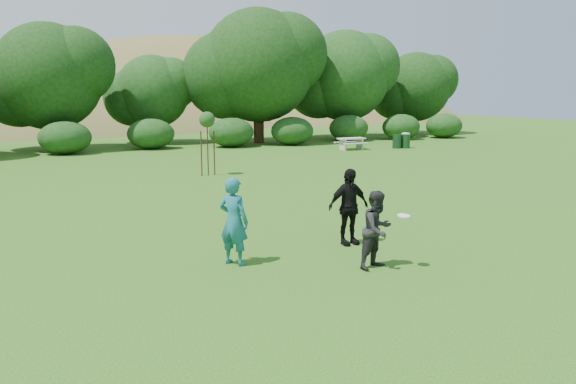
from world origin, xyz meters
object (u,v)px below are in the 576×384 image
at_px(trash_can_near, 397,142).
at_px(trash_can_lidded, 406,140).
at_px(sapling, 207,121).
at_px(player_teal, 234,221).
at_px(picnic_table, 351,142).
at_px(player_grey, 377,230).
at_px(player_black, 349,207).

distance_m(trash_can_near, trash_can_lidded, 0.60).
height_order(trash_can_near, sapling, sapling).
xyz_separation_m(player_teal, picnic_table, (15.68, 19.71, -0.44)).
bearing_deg(trash_can_near, player_grey, -128.16).
bearing_deg(picnic_table, sapling, -150.28).
xyz_separation_m(player_black, trash_can_near, (15.74, 18.75, -0.49)).
height_order(player_grey, trash_can_lidded, player_grey).
bearing_deg(player_teal, player_grey, -155.67).
relative_size(player_grey, player_black, 0.89).
height_order(player_teal, player_grey, player_teal).
bearing_deg(player_black, picnic_table, 56.79).
distance_m(player_teal, player_black, 3.11).
xyz_separation_m(player_teal, sapling, (3.69, 12.87, 1.46)).
height_order(player_teal, player_black, player_teal).
relative_size(trash_can_near, picnic_table, 0.50).
xyz_separation_m(player_teal, trash_can_lidded, (19.41, 18.88, -0.42)).
bearing_deg(player_black, trash_can_lidded, 48.46).
bearing_deg(player_grey, sapling, 69.56).
height_order(player_teal, trash_can_lidded, player_teal).
bearing_deg(picnic_table, trash_can_near, -11.93).
relative_size(picnic_table, trash_can_lidded, 1.71).
relative_size(sapling, picnic_table, 1.58).
bearing_deg(player_teal, picnic_table, -73.37).
bearing_deg(picnic_table, player_grey, -121.50).
relative_size(player_black, trash_can_near, 2.10).
xyz_separation_m(player_black, sapling, (0.59, 12.58, 1.48)).
height_order(player_grey, sapling, sapling).
distance_m(picnic_table, trash_can_lidded, 3.82).
distance_m(player_grey, trash_can_lidded, 26.45).
relative_size(player_grey, trash_can_near, 1.86).
height_order(player_black, sapling, sapling).
bearing_deg(picnic_table, player_black, -122.93).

